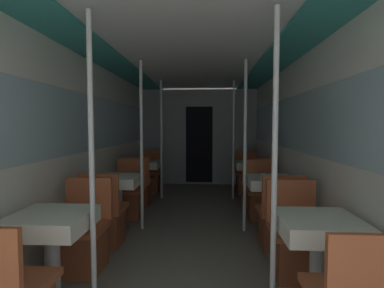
# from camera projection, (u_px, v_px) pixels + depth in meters

# --- Properties ---
(wall_left) EXTENTS (0.05, 8.28, 2.27)m
(wall_left) POSITION_uv_depth(u_px,v_px,m) (95.00, 142.00, 4.22)
(wall_left) COLOR silver
(wall_left) RESTS_ON ground_plane
(wall_right) EXTENTS (0.05, 8.28, 2.27)m
(wall_right) POSITION_uv_depth(u_px,v_px,m) (295.00, 142.00, 4.08)
(wall_right) COLOR silver
(wall_right) RESTS_ON ground_plane
(ceiling_panel) EXTENTS (2.78, 8.28, 0.07)m
(ceiling_panel) POSITION_uv_depth(u_px,v_px,m) (193.00, 59.00, 4.08)
(ceiling_panel) COLOR silver
(ceiling_panel) RESTS_ON wall_left
(bulkhead_far) EXTENTS (2.73, 0.09, 2.27)m
(bulkhead_far) POSITION_uv_depth(u_px,v_px,m) (199.00, 137.00, 7.21)
(bulkhead_far) COLOR gray
(bulkhead_far) RESTS_ON ground_plane
(dining_table_left_0) EXTENTS (0.58, 0.58, 0.73)m
(dining_table_left_0) POSITION_uv_depth(u_px,v_px,m) (51.00, 229.00, 2.33)
(dining_table_left_0) COLOR #4C4C51
(dining_table_left_0) RESTS_ON ground_plane
(chair_left_far_0) EXTENTS (0.47, 0.47, 0.88)m
(chair_left_far_0) POSITION_uv_depth(u_px,v_px,m) (82.00, 243.00, 2.90)
(chair_left_far_0) COLOR brown
(chair_left_far_0) RESTS_ON ground_plane
(support_pole_left_0) EXTENTS (0.04, 0.04, 2.27)m
(support_pole_left_0) POSITION_uv_depth(u_px,v_px,m) (92.00, 161.00, 2.28)
(support_pole_left_0) COLOR silver
(support_pole_left_0) RESTS_ON ground_plane
(dining_table_left_1) EXTENTS (0.58, 0.58, 0.73)m
(dining_table_left_1) POSITION_uv_depth(u_px,v_px,m) (118.00, 185.00, 4.07)
(dining_table_left_1) COLOR #4C4C51
(dining_table_left_1) RESTS_ON ground_plane
(chair_left_near_1) EXTENTS (0.47, 0.47, 0.88)m
(chair_left_near_1) POSITION_uv_depth(u_px,v_px,m) (104.00, 222.00, 3.54)
(chair_left_near_1) COLOR brown
(chair_left_near_1) RESTS_ON ground_plane
(chair_left_far_1) EXTENTS (0.47, 0.47, 0.88)m
(chair_left_far_1) POSITION_uv_depth(u_px,v_px,m) (129.00, 199.00, 4.64)
(chair_left_far_1) COLOR brown
(chair_left_far_1) RESTS_ON ground_plane
(support_pole_left_1) EXTENTS (0.04, 0.04, 2.27)m
(support_pole_left_1) POSITION_uv_depth(u_px,v_px,m) (141.00, 146.00, 4.02)
(support_pole_left_1) COLOR silver
(support_pole_left_1) RESTS_ON ground_plane
(dining_table_left_2) EXTENTS (0.58, 0.58, 0.73)m
(dining_table_left_2) POSITION_uv_depth(u_px,v_px,m) (145.00, 167.00, 5.80)
(dining_table_left_2) COLOR #4C4C51
(dining_table_left_2) RESTS_ON ground_plane
(chair_left_near_2) EXTENTS (0.47, 0.47, 0.88)m
(chair_left_near_2) POSITION_uv_depth(u_px,v_px,m) (138.00, 190.00, 5.27)
(chair_left_near_2) COLOR brown
(chair_left_near_2) RESTS_ON ground_plane
(chair_left_far_2) EXTENTS (0.47, 0.47, 0.88)m
(chair_left_far_2) POSITION_uv_depth(u_px,v_px,m) (150.00, 179.00, 6.37)
(chair_left_far_2) COLOR brown
(chair_left_far_2) RESTS_ON ground_plane
(support_pole_left_2) EXTENTS (0.04, 0.04, 2.27)m
(support_pole_left_2) POSITION_uv_depth(u_px,v_px,m) (161.00, 140.00, 5.75)
(support_pole_left_2) COLOR silver
(support_pole_left_2) RESTS_ON ground_plane
(dining_table_right_0) EXTENTS (0.58, 0.58, 0.73)m
(dining_table_right_0) POSITION_uv_depth(u_px,v_px,m) (318.00, 234.00, 2.23)
(dining_table_right_0) COLOR #4C4C51
(dining_table_right_0) RESTS_ON ground_plane
(chair_right_far_0) EXTENTS (0.47, 0.47, 0.88)m
(chair_right_far_0) POSITION_uv_depth(u_px,v_px,m) (296.00, 247.00, 2.80)
(chair_right_far_0) COLOR brown
(chair_right_far_0) RESTS_ON ground_plane
(support_pole_right_0) EXTENTS (0.04, 0.04, 2.27)m
(support_pole_right_0) POSITION_uv_depth(u_px,v_px,m) (275.00, 163.00, 2.21)
(support_pole_right_0) COLOR silver
(support_pole_right_0) RESTS_ON ground_plane
(dining_table_right_1) EXTENTS (0.58, 0.58, 0.73)m
(dining_table_right_1) POSITION_uv_depth(u_px,v_px,m) (270.00, 186.00, 3.96)
(dining_table_right_1) COLOR #4C4C51
(dining_table_right_1) RESTS_ON ground_plane
(chair_right_near_1) EXTENTS (0.47, 0.47, 0.88)m
(chair_right_near_1) POSITION_uv_depth(u_px,v_px,m) (279.00, 224.00, 3.43)
(chair_right_near_1) COLOR brown
(chair_right_near_1) RESTS_ON ground_plane
(chair_right_far_1) EXTENTS (0.47, 0.47, 0.88)m
(chair_right_far_1) POSITION_uv_depth(u_px,v_px,m) (262.00, 201.00, 4.53)
(chair_right_far_1) COLOR brown
(chair_right_far_1) RESTS_ON ground_plane
(support_pole_right_1) EXTENTS (0.04, 0.04, 2.27)m
(support_pole_right_1) POSITION_uv_depth(u_px,v_px,m) (245.00, 146.00, 3.95)
(support_pole_right_1) COLOR silver
(support_pole_right_1) RESTS_ON ground_plane
(dining_table_right_2) EXTENTS (0.58, 0.58, 0.73)m
(dining_table_right_2) POSITION_uv_depth(u_px,v_px,m) (251.00, 168.00, 5.70)
(dining_table_right_2) COLOR #4C4C51
(dining_table_right_2) RESTS_ON ground_plane
(chair_right_near_2) EXTENTS (0.47, 0.47, 0.88)m
(chair_right_near_2) POSITION_uv_depth(u_px,v_px,m) (255.00, 191.00, 5.17)
(chair_right_near_2) COLOR brown
(chair_right_near_2) RESTS_ON ground_plane
(chair_right_far_2) EXTENTS (0.47, 0.47, 0.88)m
(chair_right_far_2) POSITION_uv_depth(u_px,v_px,m) (247.00, 180.00, 6.27)
(chair_right_far_2) COLOR brown
(chair_right_far_2) RESTS_ON ground_plane
(support_pole_right_2) EXTENTS (0.04, 0.04, 2.27)m
(support_pole_right_2) POSITION_uv_depth(u_px,v_px,m) (233.00, 140.00, 5.68)
(support_pole_right_2) COLOR silver
(support_pole_right_2) RESTS_ON ground_plane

